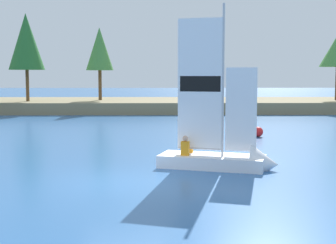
{
  "coord_description": "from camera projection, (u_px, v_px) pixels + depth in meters",
  "views": [
    {
      "loc": [
        1.16,
        -14.61,
        3.35
      ],
      "look_at": [
        1.5,
        6.69,
        1.2
      ],
      "focal_mm": 51.3,
      "sensor_mm": 36.0,
      "label": 1
    }
  ],
  "objects": [
    {
      "name": "sailboat",
      "position": [
        230.0,
        156.0,
        16.96
      ],
      "size": [
        4.42,
        2.59,
        6.22
      ],
      "rotation": [
        0.0,
        0.0,
        -0.3
      ],
      "color": "white",
      "rests_on": "ground"
    },
    {
      "name": "channel_buoy",
      "position": [
        258.0,
        132.0,
        25.51
      ],
      "size": [
        0.53,
        0.53,
        0.53
      ],
      "primitive_type": "sphere",
      "color": "red",
      "rests_on": "ground"
    },
    {
      "name": "shoreline_tree_midleft",
      "position": [
        100.0,
        49.0,
        42.98
      ],
      "size": [
        2.46,
        2.46,
        6.51
      ],
      "color": "brown",
      "rests_on": "shore_bank"
    },
    {
      "name": "shoreline_tree_left",
      "position": [
        26.0,
        42.0,
        41.0
      ],
      "size": [
        3.04,
        3.04,
        7.52
      ],
      "color": "brown",
      "rests_on": "shore_bank"
    },
    {
      "name": "ground_plane",
      "position": [
        123.0,
        182.0,
        14.85
      ],
      "size": [
        200.0,
        200.0,
        0.0
      ],
      "primitive_type": "plane",
      "color": "#2D609E"
    },
    {
      "name": "shore_bank",
      "position": [
        148.0,
        105.0,
        43.97
      ],
      "size": [
        80.0,
        10.26,
        0.98
      ],
      "primitive_type": "cube",
      "color": "#897A56",
      "rests_on": "ground"
    }
  ]
}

